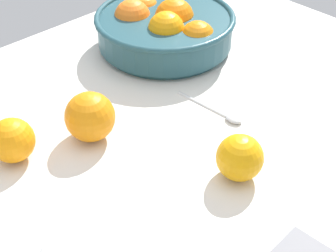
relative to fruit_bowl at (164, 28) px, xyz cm
name	(u,v)px	position (x,y,z in cm)	size (l,w,h in cm)	color
ground_plane	(169,180)	(-25.78, -28.16, -6.01)	(127.43, 103.46, 3.00)	silver
fruit_bowl	(164,28)	(0.00, 0.00, 0.00)	(28.71, 28.71, 10.21)	#234C56
loose_orange_1	(240,158)	(-18.70, -35.75, -0.97)	(7.10, 7.10, 7.10)	orange
loose_orange_2	(90,117)	(-28.93, -13.20, -0.42)	(8.19, 8.19, 8.19)	orange
loose_orange_3	(12,140)	(-40.68, -9.09, -1.00)	(7.03, 7.03, 7.03)	orange
spoon	(220,112)	(-9.12, -23.58, -4.08)	(2.46, 14.29, 1.00)	silver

